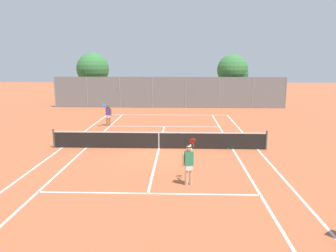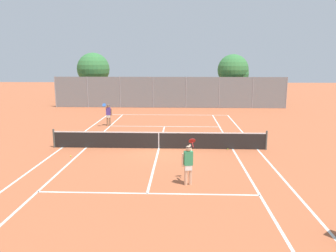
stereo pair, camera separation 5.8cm
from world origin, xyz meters
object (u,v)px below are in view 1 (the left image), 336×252
object	(u,v)px
tennis_net	(159,140)
player_far_left	(108,114)
loose_tennis_ball_2	(228,149)
tree_behind_left	(92,70)
tree_behind_right	(234,71)
loose_tennis_ball_0	(71,145)
player_near_side	(189,162)
loose_tennis_ball_3	(71,156)

from	to	relation	value
tennis_net	player_far_left	size ratio (longest dim) A/B	6.76
tennis_net	loose_tennis_ball_2	size ratio (longest dim) A/B	181.82
tree_behind_left	tree_behind_right	bearing A→B (deg)	-5.62
tennis_net	loose_tennis_ball_0	size ratio (longest dim) A/B	181.82
tennis_net	player_near_side	world-z (taller)	player_near_side
player_near_side	loose_tennis_ball_2	distance (m)	5.91
tree_behind_left	player_far_left	bearing A→B (deg)	-71.05
player_far_left	loose_tennis_ball_2	bearing A→B (deg)	-39.37
player_far_left	tree_behind_right	size ratio (longest dim) A/B	0.32
loose_tennis_ball_2	loose_tennis_ball_3	distance (m)	8.42
loose_tennis_ball_3	tree_behind_right	size ratio (longest dim) A/B	0.01
player_near_side	loose_tennis_ball_3	bearing A→B (deg)	148.32
tennis_net	loose_tennis_ball_2	distance (m)	3.87
player_far_left	loose_tennis_ball_2	distance (m)	10.53
player_far_left	loose_tennis_ball_3	size ratio (longest dim) A/B	26.88
player_near_side	loose_tennis_ball_0	bearing A→B (deg)	138.74
loose_tennis_ball_0	tree_behind_right	xyz separation A→B (m)	(12.16, 18.54, 3.77)
loose_tennis_ball_3	tree_behind_left	world-z (taller)	tree_behind_left
loose_tennis_ball_3	tree_behind_right	bearing A→B (deg)	61.02
player_near_side	tree_behind_left	world-z (taller)	tree_behind_left
loose_tennis_ball_3	tree_behind_left	xyz separation A→B (m)	(-4.64, 22.28, 3.85)
tennis_net	tree_behind_left	xyz separation A→B (m)	(-9.06, 20.49, 3.37)
player_far_left	tree_behind_left	distance (m)	15.02
player_near_side	loose_tennis_ball_2	xyz separation A→B (m)	(2.31, 5.36, -0.89)
player_near_side	loose_tennis_ball_2	size ratio (longest dim) A/B	26.88
loose_tennis_ball_0	player_near_side	bearing A→B (deg)	-41.26
loose_tennis_ball_3	tree_behind_left	bearing A→B (deg)	101.77
player_far_left	loose_tennis_ball_3	bearing A→B (deg)	-90.97
tennis_net	player_near_side	distance (m)	5.68
tennis_net	player_far_left	world-z (taller)	player_far_left
loose_tennis_ball_0	loose_tennis_ball_3	size ratio (longest dim) A/B	1.00
loose_tennis_ball_0	tree_behind_right	world-z (taller)	tree_behind_right
loose_tennis_ball_3	tree_behind_right	xyz separation A→B (m)	(11.47, 20.70, 3.77)
loose_tennis_ball_0	tree_behind_left	world-z (taller)	tree_behind_left
player_near_side	tennis_net	bearing A→B (deg)	105.61
loose_tennis_ball_0	loose_tennis_ball_3	world-z (taller)	same
player_near_side	tree_behind_right	bearing A→B (deg)	77.22
loose_tennis_ball_3	tree_behind_right	world-z (taller)	tree_behind_right
loose_tennis_ball_0	loose_tennis_ball_3	xyz separation A→B (m)	(0.70, -2.16, 0.00)
loose_tennis_ball_2	loose_tennis_ball_3	bearing A→B (deg)	-168.38
tree_behind_left	loose_tennis_ball_2	bearing A→B (deg)	-57.94
loose_tennis_ball_2	tree_behind_right	xyz separation A→B (m)	(3.21, 19.00, 3.77)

